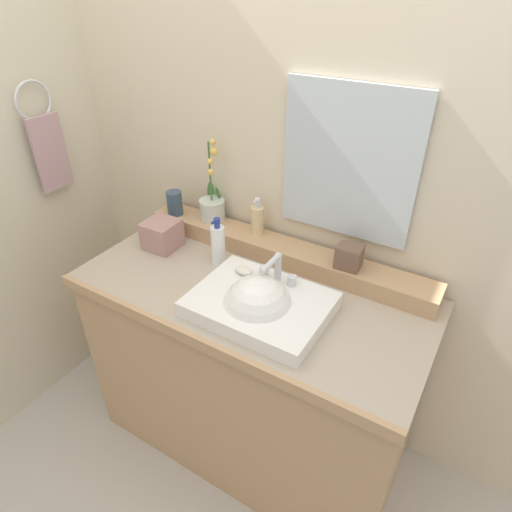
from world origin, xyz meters
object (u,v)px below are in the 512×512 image
tumbler_cup (175,203)px  soap_dispenser (257,219)px  hand_towel (51,153)px  sink_basin (259,307)px  trinket_box (349,257)px  soap_bar (244,270)px  tissue_box (162,235)px  potted_plant (212,205)px  lotion_bottle (218,245)px

tumbler_cup → soap_dispenser: bearing=6.9°
hand_towel → sink_basin: bearing=-5.6°
soap_dispenser → hand_towel: 0.92m
trinket_box → hand_towel: (-1.28, -0.20, 0.20)m
soap_bar → tissue_box: size_ratio=0.54×
sink_basin → tumbler_cup: 0.68m
potted_plant → soap_dispenser: potted_plant is taller
soap_dispenser → tissue_box: bearing=-149.5°
trinket_box → tissue_box: size_ratio=0.68×
soap_bar → tumbler_cup: bearing=157.4°
tumbler_cup → trinket_box: bearing=0.4°
tumbler_cup → lotion_bottle: (0.32, -0.13, -0.04)m
lotion_bottle → hand_towel: (-0.81, -0.07, 0.23)m
potted_plant → tumbler_cup: bearing=-164.3°
potted_plant → tissue_box: bearing=-120.0°
tumbler_cup → lotion_bottle: bearing=-22.2°
soap_bar → soap_dispenser: soap_dispenser is taller
tissue_box → lotion_bottle: bearing=4.4°
soap_bar → tumbler_cup: 0.52m
soap_bar → potted_plant: size_ratio=0.20×
soap_dispenser → soap_bar: bearing=-69.2°
tumbler_cup → tissue_box: bearing=-71.0°
soap_bar → hand_towel: (-0.97, 0.00, 0.25)m
tumbler_cup → hand_towel: 0.56m
soap_bar → trinket_box: 0.37m
tumbler_cup → sink_basin: bearing=-26.6°
lotion_bottle → tissue_box: bearing=-175.6°
lotion_bottle → tissue_box: size_ratio=1.53×
soap_dispenser → tumbler_cup: size_ratio=1.45×
sink_basin → tissue_box: 0.57m
potted_plant → soap_dispenser: 0.22m
hand_towel → soap_dispenser: bearing=15.5°
soap_bar → lotion_bottle: 0.18m
sink_basin → tumbler_cup: (-0.60, 0.30, 0.10)m
trinket_box → sink_basin: bearing=-124.2°
soap_bar → hand_towel: hand_towel is taller
sink_basin → lotion_bottle: size_ratio=2.25×
tissue_box → hand_towel: (-0.54, -0.04, 0.26)m
soap_bar → potted_plant: 0.41m
hand_towel → tissue_box: bearing=4.8°
potted_plant → soap_bar: bearing=-38.1°
soap_bar → lotion_bottle: bearing=156.6°
trinket_box → hand_towel: 1.31m
soap_dispenser → sink_basin: bearing=-58.1°
tumbler_cup → lotion_bottle: size_ratio=0.53×
sink_basin → trinket_box: bearing=58.8°
soap_bar → tissue_box: (-0.43, 0.05, -0.01)m
sink_basin → soap_dispenser: soap_dispenser is taller
potted_plant → hand_towel: size_ratio=1.11×
potted_plant → soap_dispenser: bearing=-0.1°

